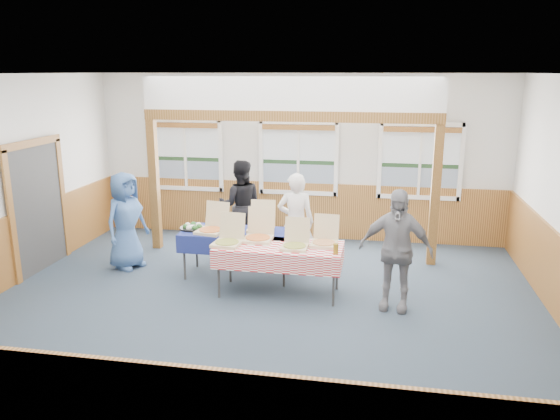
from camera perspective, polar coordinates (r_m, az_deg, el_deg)
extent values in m
plane|color=#2B3A46|center=(7.81, -1.97, -10.14)|extent=(8.00, 8.00, 0.00)
plane|color=white|center=(7.11, -2.19, 14.03)|extent=(8.00, 8.00, 0.00)
plane|color=silver|center=(10.68, 1.96, 5.52)|extent=(8.00, 0.00, 8.00)
plane|color=silver|center=(4.11, -12.72, -9.49)|extent=(8.00, 0.00, 8.00)
cube|color=brown|center=(10.87, 1.90, 0.02)|extent=(7.98, 0.05, 1.10)
cube|color=brown|center=(9.26, -26.86, -4.12)|extent=(0.05, 6.98, 1.10)
cube|color=#343434|center=(9.83, -24.01, 0.22)|extent=(0.06, 1.30, 2.10)
cube|color=white|center=(11.31, -9.72, 2.26)|extent=(1.52, 0.05, 0.08)
cube|color=white|center=(11.11, -10.02, 9.24)|extent=(1.52, 0.05, 0.08)
cube|color=white|center=(11.47, -13.36, 5.75)|extent=(0.08, 0.05, 1.46)
cube|color=white|center=(10.96, -6.22, 5.67)|extent=(0.08, 0.05, 1.46)
cube|color=white|center=(11.19, -9.87, 5.72)|extent=(0.05, 0.05, 1.30)
cube|color=gray|center=(11.29, -9.72, 3.79)|extent=(1.40, 0.02, 0.52)
cube|color=#1D3B1D|center=(11.24, -9.78, 5.29)|extent=(1.40, 0.02, 0.08)
cube|color=#B1BABF|center=(11.19, -9.87, 7.26)|extent=(1.40, 0.02, 0.70)
cube|color=brown|center=(11.10, -10.04, 8.71)|extent=(1.40, 0.07, 0.10)
cube|color=white|center=(10.75, 1.89, 1.83)|extent=(1.52, 0.05, 0.08)
cube|color=white|center=(10.54, 1.95, 9.18)|extent=(1.52, 0.05, 0.08)
cube|color=white|center=(10.76, -2.00, 5.58)|extent=(0.08, 0.05, 1.46)
cube|color=white|center=(10.54, 5.91, 5.33)|extent=(0.08, 0.05, 1.46)
cube|color=white|center=(10.62, 1.92, 5.47)|extent=(0.05, 0.05, 1.30)
cube|color=gray|center=(10.73, 1.93, 3.44)|extent=(1.40, 0.02, 0.52)
cube|color=#1D3B1D|center=(10.68, 1.94, 5.02)|extent=(1.40, 0.02, 0.08)
cube|color=#B1BABF|center=(10.62, 1.96, 7.10)|extent=(1.40, 0.02, 0.70)
cube|color=brown|center=(10.53, 1.93, 8.63)|extent=(1.40, 0.07, 0.10)
cube|color=white|center=(10.67, 14.20, 1.30)|extent=(1.52, 0.05, 0.08)
cube|color=white|center=(10.46, 14.66, 8.68)|extent=(1.52, 0.05, 0.08)
cube|color=white|center=(10.51, 10.39, 5.15)|extent=(0.08, 0.05, 1.46)
cube|color=white|center=(10.62, 18.42, 4.74)|extent=(0.08, 0.05, 1.46)
cube|color=white|center=(10.54, 14.43, 4.95)|extent=(0.05, 0.05, 1.30)
cube|color=gray|center=(10.65, 14.28, 2.92)|extent=(1.40, 0.02, 0.52)
cube|color=#1D3B1D|center=(10.59, 14.38, 4.50)|extent=(1.40, 0.02, 0.08)
cube|color=#B1BABF|center=(10.54, 14.51, 6.59)|extent=(1.40, 0.02, 0.70)
cube|color=brown|center=(10.45, 14.64, 8.13)|extent=(1.40, 0.07, 0.10)
cube|color=brown|center=(10.29, -12.99, 2.55)|extent=(0.15, 0.15, 2.40)
cube|color=brown|center=(9.52, 15.91, 1.42)|extent=(0.15, 0.15, 2.40)
cube|color=brown|center=(9.40, 0.92, 9.78)|extent=(5.15, 0.18, 0.18)
cylinder|color=#343434|center=(8.80, -9.97, -4.94)|extent=(0.04, 0.04, 0.73)
cylinder|color=#343434|center=(9.33, -8.71, -3.76)|extent=(0.04, 0.04, 0.73)
cylinder|color=#343434|center=(8.39, 0.41, -5.67)|extent=(0.04, 0.04, 0.73)
cylinder|color=#343434|center=(8.95, 1.07, -4.38)|extent=(0.04, 0.04, 0.73)
cube|color=#343434|center=(8.72, -4.44, -2.38)|extent=(1.86, 1.18, 0.03)
cube|color=navy|center=(8.71, -4.45, -2.26)|extent=(1.93, 1.26, 0.01)
cube|color=navy|center=(8.40, -5.10, -3.94)|extent=(1.71, 0.52, 0.28)
cube|color=navy|center=(9.12, -3.81, -2.44)|extent=(1.71, 0.52, 0.28)
cylinder|color=#343434|center=(8.04, -6.43, -6.69)|extent=(0.04, 0.04, 0.73)
cylinder|color=#343434|center=(8.60, -5.24, -5.22)|extent=(0.04, 0.04, 0.73)
cylinder|color=#343434|center=(7.75, 5.63, -7.50)|extent=(0.04, 0.04, 0.73)
cylinder|color=#343434|center=(8.33, 6.00, -5.91)|extent=(0.04, 0.04, 0.73)
cube|color=#343434|center=(8.01, -0.10, -3.85)|extent=(1.80, 0.77, 0.03)
cube|color=#B6121A|center=(8.01, -0.10, -3.72)|extent=(1.86, 0.83, 0.01)
cube|color=#B6121A|center=(7.68, -0.65, -5.66)|extent=(1.85, 0.03, 0.28)
cube|color=#B6121A|center=(8.43, 0.39, -3.81)|extent=(1.85, 0.03, 0.28)
cube|color=#D3B98C|center=(8.68, -7.26, -2.22)|extent=(0.47, 0.47, 0.05)
cylinder|color=orange|center=(8.67, -7.26, -2.03)|extent=(0.41, 0.41, 0.01)
cube|color=#D3B98C|center=(8.83, -6.56, -0.42)|extent=(0.42, 0.17, 0.40)
cube|color=#D3B98C|center=(8.74, -2.03, -1.99)|extent=(0.42, 0.42, 0.05)
cylinder|color=#E2B669|center=(8.73, -2.03, -1.81)|extent=(0.37, 0.37, 0.01)
cube|color=#D3B98C|center=(8.91, -1.78, -0.20)|extent=(0.41, 0.12, 0.40)
cube|color=#D3B98C|center=(8.04, -5.56, -3.53)|extent=(0.43, 0.43, 0.04)
cylinder|color=gold|center=(8.03, -5.57, -3.34)|extent=(0.37, 0.37, 0.01)
cube|color=#D3B98C|center=(8.19, -5.01, -1.61)|extent=(0.40, 0.13, 0.39)
cube|color=#D3B98C|center=(8.21, -2.32, -3.08)|extent=(0.42, 0.42, 0.05)
cylinder|color=orange|center=(8.20, -2.32, -2.88)|extent=(0.37, 0.37, 0.01)
cube|color=#D3B98C|center=(8.38, -1.98, -1.09)|extent=(0.42, 0.10, 0.41)
cube|color=#D3B98C|center=(7.85, 1.54, -3.92)|extent=(0.38, 0.38, 0.04)
cylinder|color=gold|center=(7.84, 1.54, -3.72)|extent=(0.33, 0.33, 0.01)
cube|color=#D3B98C|center=(8.00, 1.82, -2.06)|extent=(0.37, 0.10, 0.36)
cube|color=#D3B98C|center=(8.01, 4.61, -3.58)|extent=(0.39, 0.39, 0.04)
cylinder|color=#E2B669|center=(8.00, 4.62, -3.39)|extent=(0.34, 0.34, 0.01)
cube|color=#D3B98C|center=(8.16, 4.87, -1.73)|extent=(0.38, 0.11, 0.37)
cylinder|color=black|center=(8.92, -9.11, -1.87)|extent=(0.41, 0.41, 0.03)
cylinder|color=silver|center=(8.92, -9.12, -1.72)|extent=(0.09, 0.09, 0.04)
sphere|color=#2B6024|center=(8.88, -8.43, -1.73)|extent=(0.09, 0.09, 0.09)
sphere|color=silver|center=(8.97, -8.51, -1.56)|extent=(0.09, 0.09, 0.09)
sphere|color=#2B6024|center=(9.02, -9.04, -1.49)|extent=(0.09, 0.09, 0.09)
sphere|color=silver|center=(8.99, -9.63, -1.57)|extent=(0.09, 0.09, 0.09)
sphere|color=#2B6024|center=(8.91, -9.84, -1.74)|extent=(0.09, 0.09, 0.09)
sphere|color=silver|center=(8.83, -9.51, -1.87)|extent=(0.09, 0.09, 0.09)
sphere|color=#2B6024|center=(8.81, -8.88, -1.87)|extent=(0.09, 0.09, 0.09)
cylinder|color=olive|center=(7.64, 5.85, -4.07)|extent=(0.07, 0.07, 0.15)
imported|color=silver|center=(8.96, 1.65, -1.29)|extent=(0.64, 0.45, 1.65)
imported|color=black|center=(10.09, -4.15, 0.53)|extent=(0.92, 0.78, 1.67)
imported|color=#3D629A|center=(9.43, -15.81, -1.07)|extent=(0.79, 0.94, 1.64)
imported|color=gray|center=(7.65, 11.98, -4.09)|extent=(1.06, 0.58, 1.72)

